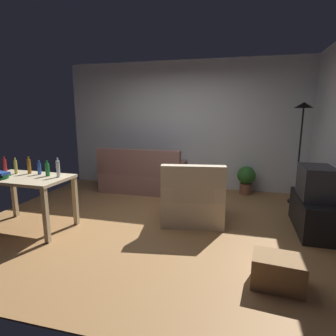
{
  "coord_description": "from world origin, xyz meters",
  "views": [
    {
      "loc": [
        1.21,
        -3.78,
        1.65
      ],
      "look_at": [
        0.1,
        0.5,
        0.75
      ],
      "focal_mm": 29.72,
      "sensor_mm": 36.0,
      "label": 1
    }
  ],
  "objects_px": {
    "torchiere_lamp": "(302,125)",
    "armchair": "(193,201)",
    "desk": "(26,184)",
    "bottle_red": "(5,166)",
    "tv_stand": "(313,214)",
    "bottle_squat": "(16,167)",
    "bottle_amber": "(29,166)",
    "storage_box": "(278,271)",
    "bottle_clear": "(58,169)",
    "tv": "(317,182)",
    "bottle_green": "(47,169)",
    "book_stack": "(0,175)",
    "couch": "(143,177)",
    "bottle_blue": "(39,168)",
    "potted_plant": "(246,178)"
  },
  "relations": [
    {
      "from": "torchiere_lamp",
      "to": "armchair",
      "type": "xyz_separation_m",
      "value": [
        -1.69,
        -1.35,
        -1.09
      ]
    },
    {
      "from": "desk",
      "to": "bottle_red",
      "type": "distance_m",
      "value": 0.52
    },
    {
      "from": "tv_stand",
      "to": "torchiere_lamp",
      "type": "distance_m",
      "value": 1.74
    },
    {
      "from": "bottle_squat",
      "to": "bottle_amber",
      "type": "bearing_deg",
      "value": 18.66
    },
    {
      "from": "tv_stand",
      "to": "desk",
      "type": "distance_m",
      "value": 4.04
    },
    {
      "from": "desk",
      "to": "storage_box",
      "type": "xyz_separation_m",
      "value": [
        3.28,
        -0.54,
        -0.5
      ]
    },
    {
      "from": "bottle_clear",
      "to": "armchair",
      "type": "bearing_deg",
      "value": 23.34
    },
    {
      "from": "tv",
      "to": "torchiere_lamp",
      "type": "relative_size",
      "value": 0.33
    },
    {
      "from": "bottle_squat",
      "to": "tv",
      "type": "bearing_deg",
      "value": 10.97
    },
    {
      "from": "bottle_squat",
      "to": "bottle_green",
      "type": "xyz_separation_m",
      "value": [
        0.54,
        -0.01,
        -0.01
      ]
    },
    {
      "from": "torchiere_lamp",
      "to": "armchair",
      "type": "distance_m",
      "value": 2.42
    },
    {
      "from": "bottle_red",
      "to": "desk",
      "type": "bearing_deg",
      "value": -15.35
    },
    {
      "from": "armchair",
      "to": "bottle_squat",
      "type": "xyz_separation_m",
      "value": [
        -2.49,
        -0.74,
        0.54
      ]
    },
    {
      "from": "storage_box",
      "to": "book_stack",
      "type": "distance_m",
      "value": 3.61
    },
    {
      "from": "tv",
      "to": "storage_box",
      "type": "xyz_separation_m",
      "value": [
        -0.63,
        -1.48,
        -0.55
      ]
    },
    {
      "from": "tv_stand",
      "to": "bottle_green",
      "type": "bearing_deg",
      "value": 102.68
    },
    {
      "from": "tv_stand",
      "to": "torchiere_lamp",
      "type": "xyz_separation_m",
      "value": [
        0.0,
        1.28,
        1.17
      ]
    },
    {
      "from": "couch",
      "to": "bottle_amber",
      "type": "height_order",
      "value": "bottle_amber"
    },
    {
      "from": "tv",
      "to": "bottle_amber",
      "type": "height_order",
      "value": "bottle_amber"
    },
    {
      "from": "bottle_blue",
      "to": "desk",
      "type": "bearing_deg",
      "value": -115.33
    },
    {
      "from": "armchair",
      "to": "desk",
      "type": "bearing_deg",
      "value": 12.73
    },
    {
      "from": "couch",
      "to": "bottle_clear",
      "type": "relative_size",
      "value": 6.4
    },
    {
      "from": "storage_box",
      "to": "bottle_amber",
      "type": "relative_size",
      "value": 1.92
    },
    {
      "from": "tv",
      "to": "bottle_squat",
      "type": "bearing_deg",
      "value": 100.97
    },
    {
      "from": "bottle_blue",
      "to": "bottle_amber",
      "type": "bearing_deg",
      "value": 178.59
    },
    {
      "from": "couch",
      "to": "bottle_red",
      "type": "height_order",
      "value": "bottle_red"
    },
    {
      "from": "armchair",
      "to": "bottle_blue",
      "type": "xyz_separation_m",
      "value": [
        -2.13,
        -0.68,
        0.53
      ]
    },
    {
      "from": "tv",
      "to": "desk",
      "type": "distance_m",
      "value": 4.02
    },
    {
      "from": "tv_stand",
      "to": "armchair",
      "type": "bearing_deg",
      "value": 92.44
    },
    {
      "from": "desk",
      "to": "armchair",
      "type": "bearing_deg",
      "value": 23.33
    },
    {
      "from": "bottle_squat",
      "to": "bottle_blue",
      "type": "height_order",
      "value": "bottle_squat"
    },
    {
      "from": "potted_plant",
      "to": "tv",
      "type": "bearing_deg",
      "value": -61.07
    },
    {
      "from": "potted_plant",
      "to": "armchair",
      "type": "distance_m",
      "value": 1.86
    },
    {
      "from": "storage_box",
      "to": "tv_stand",
      "type": "bearing_deg",
      "value": 67.2
    },
    {
      "from": "potted_plant",
      "to": "desk",
      "type": "bearing_deg",
      "value": -140.0
    },
    {
      "from": "tv_stand",
      "to": "bottle_amber",
      "type": "bearing_deg",
      "value": 100.63
    },
    {
      "from": "storage_box",
      "to": "bottle_blue",
      "type": "relative_size",
      "value": 2.34
    },
    {
      "from": "torchiere_lamp",
      "to": "bottle_squat",
      "type": "bearing_deg",
      "value": -153.39
    },
    {
      "from": "bottle_blue",
      "to": "bottle_squat",
      "type": "bearing_deg",
      "value": -170.98
    },
    {
      "from": "couch",
      "to": "book_stack",
      "type": "bearing_deg",
      "value": 63.85
    },
    {
      "from": "couch",
      "to": "bottle_blue",
      "type": "xyz_separation_m",
      "value": [
        -0.84,
        -2.04,
        0.54
      ]
    },
    {
      "from": "book_stack",
      "to": "bottle_clear",
      "type": "bearing_deg",
      "value": 21.44
    },
    {
      "from": "tv_stand",
      "to": "bottle_red",
      "type": "relative_size",
      "value": 4.51
    },
    {
      "from": "armchair",
      "to": "bottle_green",
      "type": "xyz_separation_m",
      "value": [
        -1.95,
        -0.75,
        0.53
      ]
    },
    {
      "from": "couch",
      "to": "bottle_green",
      "type": "distance_m",
      "value": 2.27
    },
    {
      "from": "bottle_squat",
      "to": "book_stack",
      "type": "xyz_separation_m",
      "value": [
        0.02,
        -0.3,
        -0.05
      ]
    },
    {
      "from": "book_stack",
      "to": "bottle_squat",
      "type": "bearing_deg",
      "value": 93.52
    },
    {
      "from": "desk",
      "to": "bottle_clear",
      "type": "distance_m",
      "value": 0.52
    },
    {
      "from": "storage_box",
      "to": "desk",
      "type": "bearing_deg",
      "value": 170.62
    },
    {
      "from": "bottle_blue",
      "to": "bottle_green",
      "type": "relative_size",
      "value": 0.94
    }
  ]
}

